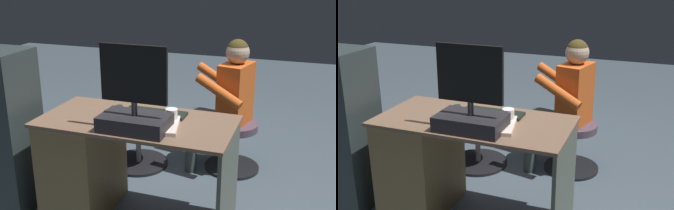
% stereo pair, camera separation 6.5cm
% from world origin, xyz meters
% --- Properties ---
extents(ground_plane, '(10.00, 10.00, 0.00)m').
position_xyz_m(ground_plane, '(0.00, 0.00, 0.00)').
color(ground_plane, '#45535D').
extents(desk, '(1.27, 0.62, 0.73)m').
position_xyz_m(desk, '(0.33, 0.43, 0.39)').
color(desk, brown).
rests_on(desk, ground_plane).
extents(monitor, '(0.42, 0.25, 0.52)m').
position_xyz_m(monitor, '(-0.06, 0.60, 0.86)').
color(monitor, '#252328').
rests_on(monitor, desk).
extents(keyboard, '(0.42, 0.14, 0.02)m').
position_xyz_m(keyboard, '(-0.07, 0.30, 0.74)').
color(keyboard, black).
rests_on(keyboard, desk).
extents(computer_mouse, '(0.06, 0.10, 0.04)m').
position_xyz_m(computer_mouse, '(0.20, 0.30, 0.75)').
color(computer_mouse, '#1C2A24').
rests_on(computer_mouse, desk).
extents(cup, '(0.08, 0.08, 0.09)m').
position_xyz_m(cup, '(-0.23, 0.40, 0.78)').
color(cup, white).
rests_on(cup, desk).
extents(tv_remote, '(0.07, 0.16, 0.02)m').
position_xyz_m(tv_remote, '(0.23, 0.44, 0.74)').
color(tv_remote, black).
rests_on(tv_remote, desk).
extents(notebook_binder, '(0.28, 0.34, 0.02)m').
position_xyz_m(notebook_binder, '(-0.19, 0.50, 0.74)').
color(notebook_binder, beige).
rests_on(notebook_binder, desk).
extents(office_chair_teddy, '(0.52, 0.52, 0.42)m').
position_xyz_m(office_chair_teddy, '(0.33, -0.33, 0.23)').
color(office_chair_teddy, black).
rests_on(office_chair_teddy, ground_plane).
extents(teddy_bear, '(0.22, 0.22, 0.30)m').
position_xyz_m(teddy_bear, '(0.33, -0.34, 0.55)').
color(teddy_bear, tan).
rests_on(teddy_bear, office_chair_teddy).
extents(visitor_chair, '(0.47, 0.47, 0.42)m').
position_xyz_m(visitor_chair, '(-0.46, -0.52, 0.25)').
color(visitor_chair, black).
rests_on(visitor_chair, ground_plane).
extents(person, '(0.55, 0.55, 1.12)m').
position_xyz_m(person, '(-0.39, -0.51, 0.66)').
color(person, '#D5581F').
rests_on(person, ground_plane).
extents(equipment_rack, '(0.44, 0.36, 1.15)m').
position_xyz_m(equipment_rack, '(0.97, 0.56, 0.58)').
color(equipment_rack, '#2B3535').
rests_on(equipment_rack, ground_plane).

